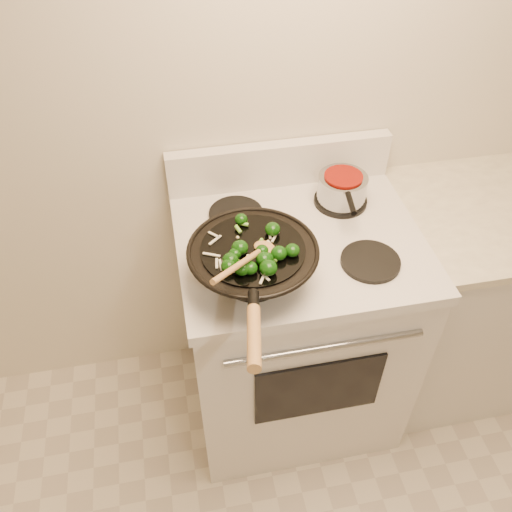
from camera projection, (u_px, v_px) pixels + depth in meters
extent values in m
plane|color=silver|center=(326.00, 74.00, 1.70)|extent=(3.50, 0.00, 3.50)
cube|color=silver|center=(293.00, 332.00, 2.05)|extent=(0.76, 0.64, 0.88)
cube|color=silver|center=(300.00, 243.00, 1.73)|extent=(0.78, 0.66, 0.04)
cube|color=silver|center=(280.00, 164.00, 1.87)|extent=(0.78, 0.05, 0.16)
cylinder|color=#96999E|center=(325.00, 348.00, 1.58)|extent=(0.60, 0.02, 0.02)
cube|color=black|center=(319.00, 390.00, 1.74)|extent=(0.42, 0.01, 0.28)
cylinder|color=black|center=(253.00, 278.00, 1.58)|extent=(0.18, 0.18, 0.01)
cylinder|color=black|center=(370.00, 261.00, 1.63)|extent=(0.18, 0.18, 0.01)
cylinder|color=black|center=(236.00, 214.00, 1.79)|extent=(0.18, 0.18, 0.01)
cylinder|color=black|center=(340.00, 201.00, 1.84)|extent=(0.18, 0.18, 0.01)
cube|color=silver|center=(484.00, 296.00, 2.18)|extent=(0.88, 0.60, 0.88)
torus|color=black|center=(253.00, 250.00, 1.50)|extent=(0.37, 0.37, 0.01)
cylinder|color=black|center=(253.00, 249.00, 1.50)|extent=(0.29, 0.29, 0.01)
cylinder|color=black|center=(253.00, 300.00, 1.33)|extent=(0.04, 0.06, 0.04)
cylinder|color=#B07F45|center=(254.00, 337.00, 1.23)|extent=(0.07, 0.20, 0.06)
ellipsoid|color=#0D3508|center=(241.00, 219.00, 1.56)|extent=(0.04, 0.04, 0.03)
cylinder|color=#507D2D|center=(245.00, 221.00, 1.57)|extent=(0.02, 0.02, 0.01)
ellipsoid|color=#0D3508|center=(292.00, 250.00, 1.47)|extent=(0.04, 0.04, 0.03)
ellipsoid|color=#0D3508|center=(273.00, 229.00, 1.53)|extent=(0.04, 0.04, 0.04)
ellipsoid|color=#0D3508|center=(240.00, 248.00, 1.47)|extent=(0.05, 0.05, 0.04)
cylinder|color=#507D2D|center=(245.00, 250.00, 1.48)|extent=(0.02, 0.02, 0.01)
ellipsoid|color=#0D3508|center=(264.00, 259.00, 1.44)|extent=(0.04, 0.04, 0.04)
ellipsoid|color=#0D3508|center=(262.00, 250.00, 1.47)|extent=(0.04, 0.04, 0.03)
ellipsoid|color=#0D3508|center=(242.00, 268.00, 1.42)|extent=(0.05, 0.05, 0.04)
cylinder|color=#507D2D|center=(247.00, 270.00, 1.43)|extent=(0.02, 0.01, 0.01)
ellipsoid|color=#0D3508|center=(279.00, 253.00, 1.46)|extent=(0.04, 0.04, 0.04)
ellipsoid|color=#0D3508|center=(268.00, 268.00, 1.41)|extent=(0.05, 0.05, 0.04)
ellipsoid|color=#0D3508|center=(230.00, 260.00, 1.44)|extent=(0.04, 0.04, 0.04)
cylinder|color=#507D2D|center=(235.00, 262.00, 1.45)|extent=(0.02, 0.01, 0.01)
ellipsoid|color=#0D3508|center=(235.00, 254.00, 1.46)|extent=(0.04, 0.04, 0.03)
ellipsoid|color=#0D3508|center=(228.00, 266.00, 1.42)|extent=(0.04, 0.04, 0.03)
ellipsoid|color=#0D3508|center=(267.00, 258.00, 1.45)|extent=(0.04, 0.04, 0.03)
cylinder|color=#507D2D|center=(271.00, 260.00, 1.45)|extent=(0.02, 0.02, 0.01)
ellipsoid|color=#0D3508|center=(250.00, 268.00, 1.42)|extent=(0.04, 0.04, 0.03)
cube|color=white|center=(265.00, 247.00, 1.50)|extent=(0.04, 0.01, 0.00)
cube|color=white|center=(272.00, 245.00, 1.50)|extent=(0.02, 0.04, 0.00)
cube|color=white|center=(234.00, 271.00, 1.43)|extent=(0.04, 0.02, 0.00)
cube|color=white|center=(217.00, 263.00, 1.45)|extent=(0.01, 0.04, 0.00)
cube|color=white|center=(273.00, 231.00, 1.54)|extent=(0.04, 0.03, 0.00)
cube|color=white|center=(215.00, 240.00, 1.52)|extent=(0.04, 0.04, 0.00)
cube|color=white|center=(214.00, 235.00, 1.53)|extent=(0.03, 0.03, 0.00)
cube|color=white|center=(263.00, 278.00, 1.41)|extent=(0.03, 0.04, 0.00)
cube|color=white|center=(221.00, 265.00, 1.45)|extent=(0.01, 0.04, 0.00)
cube|color=white|center=(265.00, 276.00, 1.42)|extent=(0.02, 0.04, 0.00)
cube|color=white|center=(212.00, 255.00, 1.47)|extent=(0.05, 0.03, 0.00)
cube|color=white|center=(275.00, 237.00, 1.53)|extent=(0.03, 0.04, 0.00)
cube|color=white|center=(269.00, 233.00, 1.54)|extent=(0.01, 0.05, 0.00)
cylinder|color=#69AB37|center=(261.00, 241.00, 1.51)|extent=(0.02, 0.03, 0.02)
cylinder|color=#69AB37|center=(238.00, 229.00, 1.54)|extent=(0.03, 0.02, 0.01)
cylinder|color=#69AB37|center=(275.00, 229.00, 1.54)|extent=(0.02, 0.02, 0.02)
cylinder|color=#69AB37|center=(240.00, 263.00, 1.44)|extent=(0.03, 0.03, 0.02)
cylinder|color=#69AB37|center=(280.00, 251.00, 1.48)|extent=(0.03, 0.01, 0.01)
cylinder|color=#69AB37|center=(244.00, 224.00, 1.56)|extent=(0.02, 0.03, 0.01)
cylinder|color=#69AB37|center=(277.00, 259.00, 1.46)|extent=(0.03, 0.02, 0.02)
sphere|color=beige|center=(246.00, 269.00, 1.43)|extent=(0.01, 0.01, 0.01)
sphere|color=beige|center=(248.00, 256.00, 1.47)|extent=(0.01, 0.01, 0.01)
sphere|color=beige|center=(238.00, 238.00, 1.52)|extent=(0.01, 0.01, 0.01)
sphere|color=beige|center=(265.00, 247.00, 1.49)|extent=(0.01, 0.01, 0.01)
sphere|color=beige|center=(251.00, 268.00, 1.44)|extent=(0.01, 0.01, 0.01)
ellipsoid|color=#B07F45|center=(264.00, 247.00, 1.49)|extent=(0.08, 0.08, 0.02)
cylinder|color=#B07F45|center=(240.00, 264.00, 1.37)|extent=(0.17, 0.20, 0.11)
cylinder|color=#96999E|center=(342.00, 188.00, 1.80)|extent=(0.16, 0.16, 0.09)
cylinder|color=#730C05|center=(344.00, 176.00, 1.77)|extent=(0.13, 0.13, 0.01)
cylinder|color=black|center=(351.00, 203.00, 1.68)|extent=(0.03, 0.10, 0.02)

